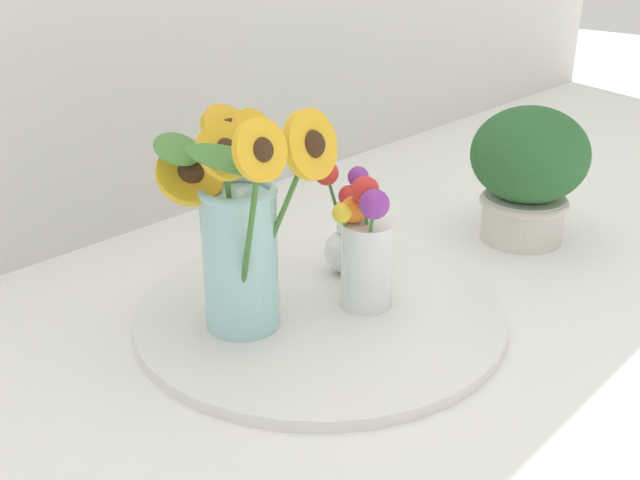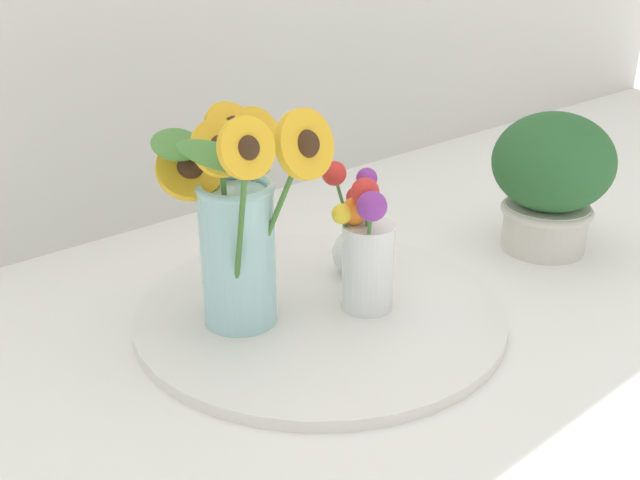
% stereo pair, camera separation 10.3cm
% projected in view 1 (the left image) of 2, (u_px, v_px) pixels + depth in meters
% --- Properties ---
extents(ground_plane, '(6.00, 6.00, 0.00)m').
position_uv_depth(ground_plane, '(364.00, 342.00, 1.02)').
color(ground_plane, white).
extents(serving_tray, '(0.53, 0.53, 0.02)m').
position_uv_depth(serving_tray, '(320.00, 312.00, 1.08)').
color(serving_tray, white).
rests_on(serving_tray, ground_plane).
extents(mason_jar_sunflowers, '(0.23, 0.23, 0.32)m').
position_uv_depth(mason_jar_sunflowers, '(240.00, 226.00, 0.97)').
color(mason_jar_sunflowers, '#9ED1D6').
rests_on(mason_jar_sunflowers, serving_tray).
extents(vase_small_center, '(0.09, 0.09, 0.20)m').
position_uv_depth(vase_small_center, '(366.00, 250.00, 1.05)').
color(vase_small_center, white).
rests_on(vase_small_center, serving_tray).
extents(vase_bulb_right, '(0.08, 0.07, 0.19)m').
position_uv_depth(vase_bulb_right, '(347.00, 229.00, 1.15)').
color(vase_bulb_right, white).
rests_on(vase_bulb_right, serving_tray).
extents(potted_plant, '(0.20, 0.20, 0.24)m').
position_uv_depth(potted_plant, '(528.00, 169.00, 1.29)').
color(potted_plant, beige).
rests_on(potted_plant, ground_plane).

